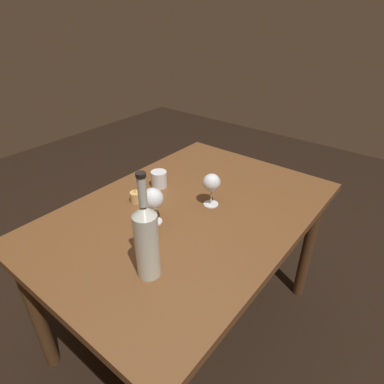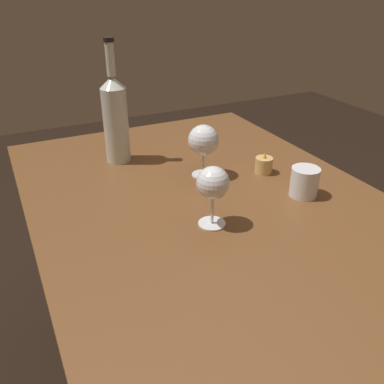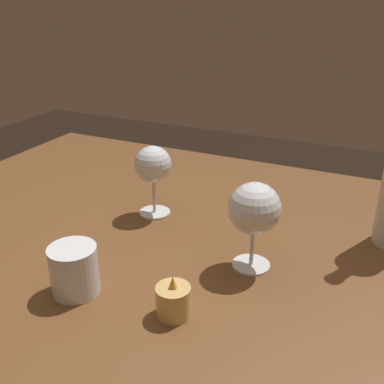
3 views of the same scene
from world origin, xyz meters
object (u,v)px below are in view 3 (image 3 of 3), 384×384
water_tumbler (74,272)px  votive_candle (173,302)px  wine_glass_left (153,166)px  wine_glass_right (254,210)px

water_tumbler → votive_candle: 0.17m
water_tumbler → wine_glass_left: bearing=-85.6°
wine_glass_right → votive_candle: wine_glass_right is taller
wine_glass_right → votive_candle: bearing=70.0°
wine_glass_right → votive_candle: 0.20m
wine_glass_left → votive_candle: bearing=124.2°
wine_glass_right → wine_glass_left: bearing=-22.8°
votive_candle → wine_glass_left: bearing=-55.8°
wine_glass_left → votive_candle: (-0.19, 0.28, -0.08)m
wine_glass_right → water_tumbler: (0.23, 0.19, -0.07)m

